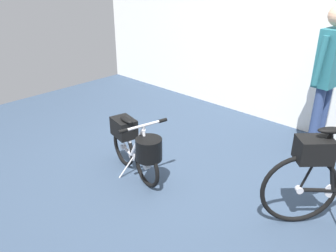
{
  "coord_description": "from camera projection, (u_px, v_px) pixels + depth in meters",
  "views": [
    {
      "loc": [
        2.11,
        -2.07,
        2.06
      ],
      "look_at": [
        -0.15,
        0.31,
        0.55
      ],
      "focal_mm": 37.39,
      "sensor_mm": 36.0,
      "label": 1
    }
  ],
  "objects": [
    {
      "name": "back_wall",
      "position": [
        287.0,
        20.0,
        4.52
      ],
      "size": [
        7.06,
        0.1,
        2.85
      ],
      "primitive_type": "cube",
      "color": "white",
      "rests_on": "ground_plane"
    },
    {
      "name": "folding_bike_foreground",
      "position": [
        136.0,
        145.0,
        3.61
      ],
      "size": [
        0.94,
        0.53,
        0.68
      ],
      "color": "black",
      "rests_on": "ground_plane"
    },
    {
      "name": "visitor_near_wall",
      "position": [
        328.0,
        72.0,
        3.89
      ],
      "size": [
        0.29,
        0.54,
        1.7
      ],
      "color": "navy",
      "rests_on": "ground_plane"
    },
    {
      "name": "ground_plane",
      "position": [
        158.0,
        189.0,
        3.54
      ],
      "size": [
        7.06,
        7.06,
        0.0
      ],
      "primitive_type": "plane",
      "color": "#2D3D51"
    }
  ]
}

